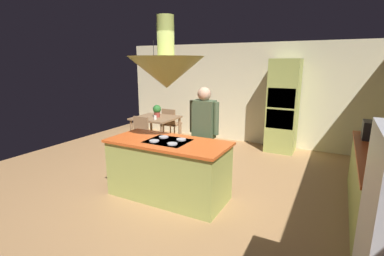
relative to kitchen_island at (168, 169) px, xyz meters
The scene contains 14 objects.
ground 0.50m from the kitchen_island, 90.00° to the left, with size 8.16×8.16×0.00m, color #AD7F51.
wall_back 3.74m from the kitchen_island, 90.00° to the left, with size 6.80×0.10×2.55m, color beige.
kitchen_island is the anchor object (origin of this frame).
counter_run_right 2.95m from the kitchen_island, 15.72° to the left, with size 0.73×2.55×0.91m.
oven_tower 3.48m from the kitchen_island, 71.26° to the left, with size 0.66×0.62×2.16m.
dining_table 2.71m from the kitchen_island, 128.99° to the left, with size 1.00×0.93×0.76m.
person_at_island 0.91m from the kitchen_island, 68.72° to the left, with size 0.53×0.22×1.68m.
range_hood 1.51m from the kitchen_island, 90.00° to the right, with size 1.10×1.10×1.00m.
pendant_light_over_table 3.04m from the kitchen_island, 128.99° to the left, with size 0.32×0.32×0.82m.
chair_facing_island 2.21m from the kitchen_island, 140.24° to the left, with size 0.40×0.40×0.87m.
chair_by_back_wall 3.26m from the kitchen_island, 121.39° to the left, with size 0.40×0.40×0.87m.
potted_plant_on_table 2.75m from the kitchen_island, 128.20° to the left, with size 0.20×0.20×0.30m.
cup_on_table 2.45m from the kitchen_island, 129.72° to the left, with size 0.07×0.07×0.09m, color white.
microwave_on_counter 3.29m from the kitchen_island, 28.69° to the left, with size 0.46×0.36×0.28m, color #232326.
Camera 1 is at (2.23, -3.65, 2.09)m, focal length 26.18 mm.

